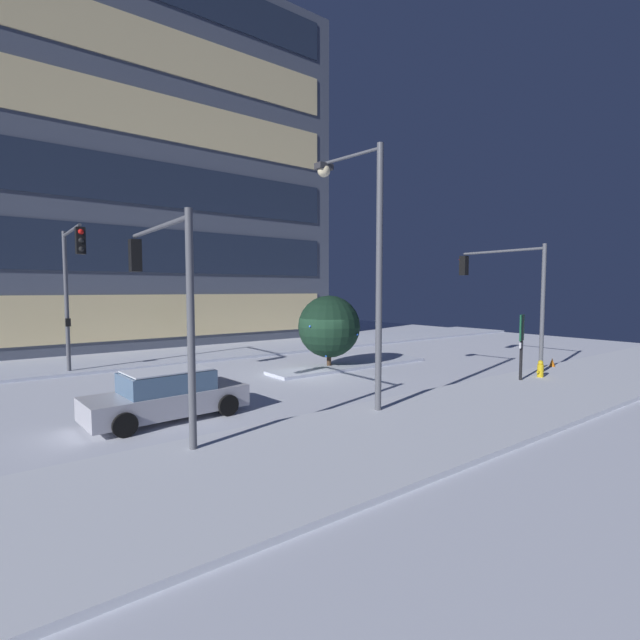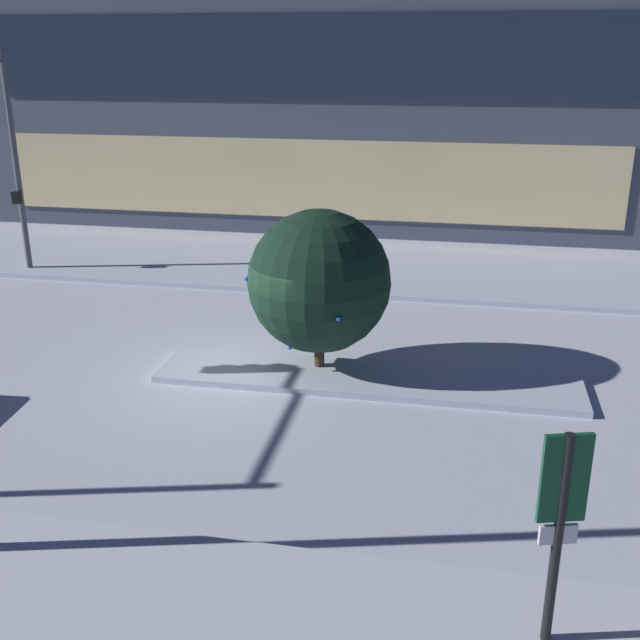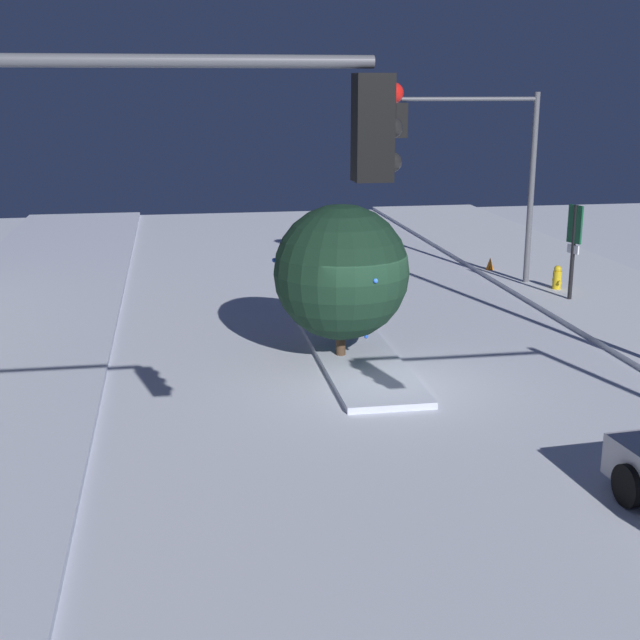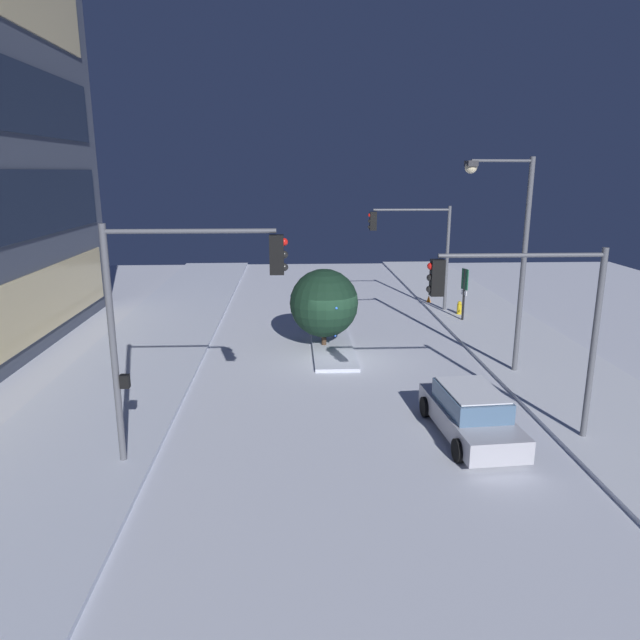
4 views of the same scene
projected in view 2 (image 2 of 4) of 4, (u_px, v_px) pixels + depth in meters
The scene contains 6 objects.
ground at pixel (246, 377), 16.59m from camera, with size 52.00×52.00×0.00m, color silver.
curb_strip_far at pixel (319, 269), 24.36m from camera, with size 52.00×5.20×0.14m, color silver.
median_strip at pixel (367, 379), 16.30m from camera, with size 9.00×1.80×0.14m, color silver.
office_tower_secondary at pixel (88, 2), 36.84m from camera, with size 10.51×11.06×17.48m.
parking_info_sign at pixel (560, 517), 8.51m from camera, with size 0.55×0.21×2.86m.
decorated_tree_median at pixel (319, 281), 16.16m from camera, with size 3.06×3.06×3.60m.
Camera 2 is at (4.44, -14.63, 6.77)m, focal length 42.96 mm.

